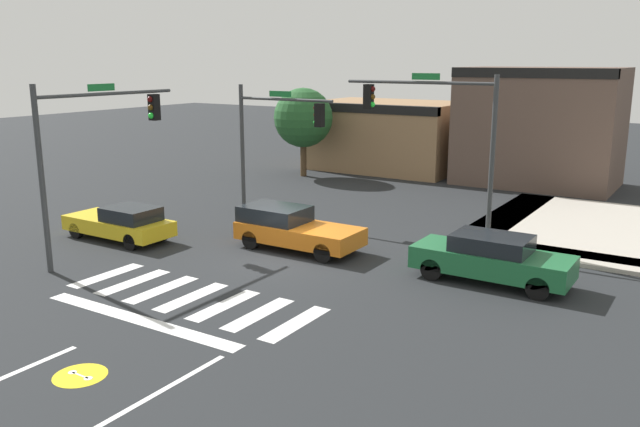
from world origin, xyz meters
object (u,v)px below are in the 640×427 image
Objects in this scene: car_green at (492,258)px; roadside_tree at (303,118)px; car_yellow at (121,223)px; car_orange at (293,228)px; traffic_signal_northwest at (275,129)px; traffic_signal_southwest at (95,136)px; traffic_signal_northeast at (436,124)px.

roadside_tree reaches higher than car_green.
car_orange is at bearing -157.58° from car_yellow.
traffic_signal_northwest is at bearing -112.52° from car_yellow.
traffic_signal_southwest is (-1.56, -8.04, 0.36)m from traffic_signal_northwest.
traffic_signal_northeast is 14.80m from roadside_tree.
car_orange is 15.40m from roadside_tree.
traffic_signal_northwest is 1.27× the size of car_yellow.
traffic_signal_northeast is at bearing -36.78° from roadside_tree.
traffic_signal_northeast is at bearing -146.51° from car_yellow.
traffic_signal_northwest is 0.94× the size of traffic_signal_southwest.
car_orange is at bearing -47.12° from traffic_signal_northwest.
traffic_signal_northwest is at bearing 161.76° from car_green.
traffic_signal_southwest is 17.38m from roadside_tree.
car_green is (13.34, 2.75, 0.10)m from car_yellow.
roadside_tree is (-3.05, 17.10, -0.78)m from traffic_signal_southwest.
car_yellow is at bearing -82.56° from roadside_tree.
traffic_signal_southwest is 1.17× the size of roadside_tree.
traffic_signal_southwest is 1.25× the size of car_green.
car_orange is 0.95× the size of car_green.
car_green is (12.29, 4.51, -3.40)m from traffic_signal_southwest.
traffic_signal_southwest is 7.45m from car_orange.
car_orange is at bearing -178.16° from car_green.
car_yellow is at bearing -168.34° from car_green.
traffic_signal_northeast is 1.39× the size of car_yellow.
traffic_signal_northeast is 1.21× the size of roadside_tree.
roadside_tree is (-15.34, 12.59, 2.62)m from car_green.
traffic_signal_northwest reaches higher than roadside_tree.
car_yellow is (-9.82, -6.50, -3.70)m from traffic_signal_northeast.
traffic_signal_southwest is (-8.77, -8.25, -0.20)m from traffic_signal_northeast.
car_green reaches higher than car_orange.
traffic_signal_northeast is at bearing 46.97° from car_orange.
car_yellow is (-6.11, -2.52, -0.10)m from car_orange.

